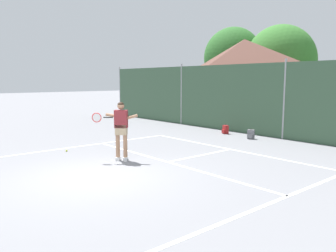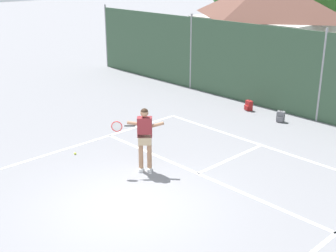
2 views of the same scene
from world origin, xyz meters
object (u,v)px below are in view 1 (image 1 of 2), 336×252
object	(u,v)px
backpack_red	(225,130)
tennis_ball	(67,151)
tennis_player	(121,126)
backpack_grey	(251,134)

from	to	relation	value
backpack_red	tennis_ball	bearing A→B (deg)	-97.65
tennis_player	backpack_red	bearing A→B (deg)	101.53
tennis_player	backpack_grey	xyz separation A→B (m)	(0.29, 6.38, -0.92)
tennis_ball	backpack_grey	xyz separation A→B (m)	(2.65, 7.18, 0.16)
tennis_player	tennis_ball	bearing A→B (deg)	-161.34
tennis_ball	backpack_red	bearing A→B (deg)	82.35
tennis_ball	backpack_red	world-z (taller)	backpack_red
backpack_red	backpack_grey	world-z (taller)	same
tennis_player	backpack_grey	size ratio (longest dim) A/B	4.01
tennis_player	tennis_ball	size ratio (longest dim) A/B	28.10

